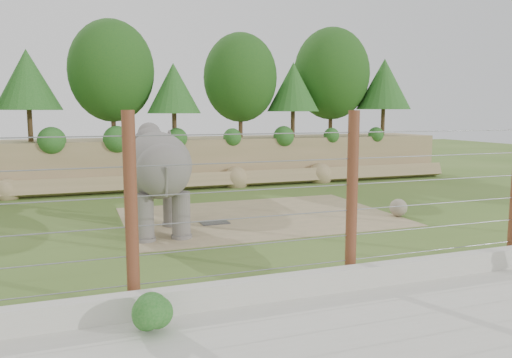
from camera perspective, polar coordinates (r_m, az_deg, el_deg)
name	(u,v)px	position (r m, az deg, el deg)	size (l,w,h in m)	color
ground	(277,236)	(16.13, 2.45, -6.54)	(90.00, 90.00, 0.00)	#456424
back_embankment	(200,112)	(27.90, -6.45, 7.65)	(30.00, 5.52, 8.77)	#917F53
dirt_patch	(259,216)	(19.02, 0.38, -4.30)	(10.00, 7.00, 0.02)	#90825D
drain_grate	(215,223)	(17.91, -4.73, -5.01)	(1.00, 0.60, 0.03)	#262628
elephant	(158,181)	(16.48, -11.14, -0.19)	(1.85, 4.31, 3.49)	#67635D
stone_ball	(398,208)	(19.72, 15.96, -3.16)	(0.66, 0.66, 0.66)	gray
retaining_wall	(361,277)	(11.78, 11.96, -10.85)	(26.00, 0.35, 0.50)	beige
walkway	(418,321)	(10.34, 18.00, -15.21)	(26.00, 4.00, 0.01)	beige
barrier_fence	(352,197)	(11.77, 10.91, -2.05)	(20.26, 0.26, 4.00)	brown
walkway_shrub	(152,313)	(9.42, -11.79, -14.81)	(0.75, 0.75, 0.75)	#1A5C1A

